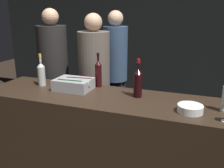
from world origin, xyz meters
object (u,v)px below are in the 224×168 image
at_px(person_grey_polo, 94,79).
at_px(person_blond_tee, 54,72).
at_px(rose_wine_bottle, 41,73).
at_px(red_wine_bottle_tall, 138,82).
at_px(bowl_white, 190,108).
at_px(ice_bin_with_bottles, 74,84).
at_px(red_wine_bottle_black_foil, 98,73).
at_px(person_in_hoodie, 115,68).

bearing_deg(person_grey_polo, person_blond_tee, -25.79).
distance_m(rose_wine_bottle, red_wine_bottle_tall, 1.07).
relative_size(bowl_white, red_wine_bottle_tall, 0.56).
height_order(ice_bin_with_bottles, red_wine_bottle_black_foil, red_wine_bottle_black_foil).
bearing_deg(rose_wine_bottle, red_wine_bottle_tall, -0.15).
relative_size(person_blond_tee, person_grey_polo, 1.03).
relative_size(bowl_white, rose_wine_bottle, 0.59).
distance_m(bowl_white, person_blond_tee, 1.93).
xyz_separation_m(bowl_white, red_wine_bottle_black_foil, (-0.97, 0.39, 0.12)).
distance_m(ice_bin_with_bottles, person_in_hoodie, 1.11).
bearing_deg(person_in_hoodie, person_blond_tee, -106.70).
bearing_deg(ice_bin_with_bottles, person_blond_tee, 137.02).
height_order(bowl_white, red_wine_bottle_tall, red_wine_bottle_tall).
distance_m(ice_bin_with_bottles, rose_wine_bottle, 0.41).
bearing_deg(bowl_white, red_wine_bottle_black_foil, 157.98).
height_order(bowl_white, rose_wine_bottle, rose_wine_bottle).
bearing_deg(person_grey_polo, red_wine_bottle_black_foil, 96.94).
distance_m(red_wine_bottle_tall, person_grey_polo, 0.89).
height_order(ice_bin_with_bottles, person_blond_tee, person_blond_tee).
bearing_deg(bowl_white, person_blond_tee, 156.40).
bearing_deg(red_wine_bottle_tall, rose_wine_bottle, 179.85).
distance_m(bowl_white, person_in_hoodie, 1.71).
relative_size(red_wine_bottle_black_foil, person_grey_polo, 0.21).
distance_m(bowl_white, person_grey_polo, 1.40).
xyz_separation_m(rose_wine_bottle, person_in_hoodie, (0.46, 1.09, -0.14)).
distance_m(red_wine_bottle_black_foil, person_grey_polo, 0.45).
distance_m(red_wine_bottle_black_foil, person_in_hoodie, 0.94).
relative_size(ice_bin_with_bottles, red_wine_bottle_tall, 1.03).
distance_m(ice_bin_with_bottles, person_blond_tee, 0.84).
height_order(rose_wine_bottle, person_blond_tee, person_blond_tee).
relative_size(bowl_white, person_grey_polo, 0.12).
relative_size(red_wine_bottle_black_foil, rose_wine_bottle, 1.05).
xyz_separation_m(red_wine_bottle_black_foil, person_grey_polo, (-0.21, 0.36, -0.18)).
relative_size(ice_bin_with_bottles, red_wine_bottle_black_foil, 1.04).
distance_m(rose_wine_bottle, person_blond_tee, 0.61).
relative_size(person_in_hoodie, person_blond_tee, 0.99).
height_order(red_wine_bottle_tall, person_in_hoodie, person_in_hoodie).
xyz_separation_m(ice_bin_with_bottles, person_blond_tee, (-0.61, 0.57, -0.06)).
bearing_deg(red_wine_bottle_black_foil, person_grey_polo, 120.43).
bearing_deg(person_in_hoodie, red_wine_bottle_tall, -26.19).
bearing_deg(bowl_white, ice_bin_with_bottles, 170.10).
xyz_separation_m(ice_bin_with_bottles, red_wine_bottle_black_foil, (0.19, 0.19, 0.09)).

